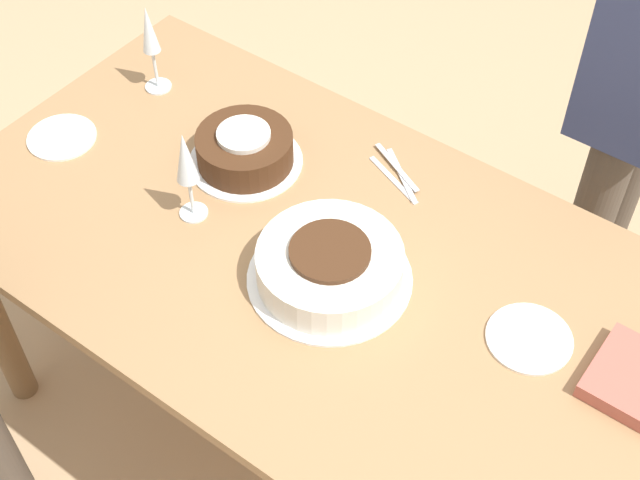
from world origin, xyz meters
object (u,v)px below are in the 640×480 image
object	(u,v)px
wine_glass_near	(186,162)
cake_center_white	(330,266)
wine_glass_far	(150,35)
cake_front_chocolate	(245,149)

from	to	relation	value
wine_glass_near	cake_center_white	bearing A→B (deg)	-175.50
wine_glass_near	wine_glass_far	bearing A→B (deg)	-36.98
cake_center_white	wine_glass_near	world-z (taller)	wine_glass_near
cake_center_white	wine_glass_far	xyz separation A→B (m)	(0.69, -0.24, 0.11)
cake_front_chocolate	wine_glass_near	xyz separation A→B (m)	(-0.01, 0.19, 0.11)
cake_front_chocolate	wine_glass_far	world-z (taller)	wine_glass_far
cake_front_chocolate	wine_glass_near	distance (m)	0.22
cake_center_white	wine_glass_near	distance (m)	0.36
cake_center_white	cake_front_chocolate	bearing A→B (deg)	-24.69
wine_glass_near	cake_front_chocolate	bearing A→B (deg)	-86.66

